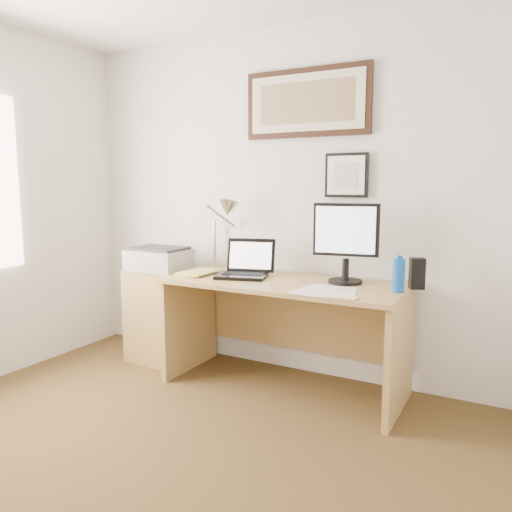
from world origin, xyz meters
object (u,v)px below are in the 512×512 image
Objects in this scene: water_bottle at (399,276)px; laptop at (245,268)px; printer at (159,259)px; desk at (289,312)px; book at (187,271)px; lcd_monitor at (346,239)px; side_cabinet at (164,315)px.

laptop is at bearing -179.57° from water_bottle.
laptop is at bearing -0.69° from printer.
laptop is at bearing -165.41° from desk.
water_bottle is 0.70× the size of book.
lcd_monitor is at bearing 9.05° from laptop.
water_bottle is (1.82, -0.04, 0.49)m from side_cabinet.
side_cabinet is 1.08m from desk.
desk is at bearing -175.48° from lcd_monitor.
water_bottle is 1.51m from book.
side_cabinet is at bearing -178.11° from desk.
lcd_monitor reaches higher than printer.
laptop is 0.76× the size of lcd_monitor.
book is at bearing -177.16° from water_bottle.
side_cabinet is 0.45m from printer.
water_bottle is at bearing -1.14° from side_cabinet.
water_bottle is 1.05m from laptop.
lcd_monitor reaches higher than book.
side_cabinet is at bearing 160.85° from book.
laptop is (0.45, 0.07, 0.05)m from book.
printer is (-0.32, 0.08, 0.06)m from book.
book is 1.18m from lcd_monitor.
book is at bearing -169.03° from desk.
book reaches higher than desk.
printer is (-1.07, -0.07, 0.30)m from desk.
book is at bearing -19.15° from side_cabinet.
water_bottle is 0.45× the size of printer.
water_bottle reaches higher than printer.
laptop is 0.73m from lcd_monitor.
desk reaches higher than side_cabinet.
lcd_monitor is at bearing 8.82° from book.
desk is at bearing 1.89° from side_cabinet.
water_bottle reaches higher than desk.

